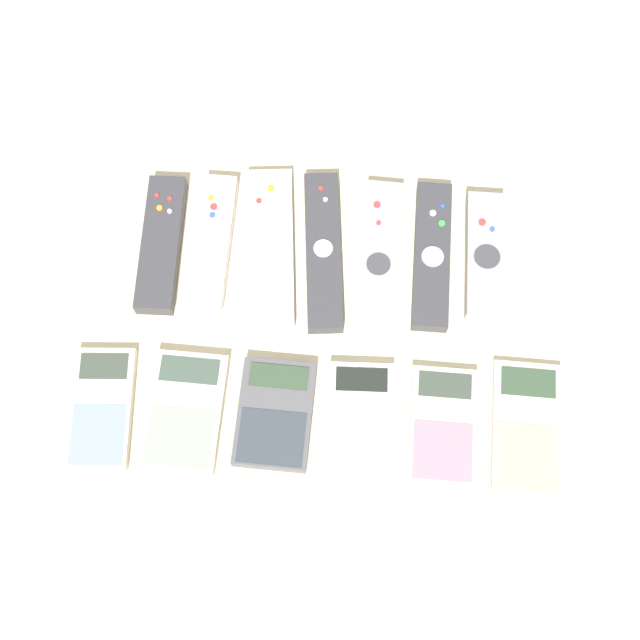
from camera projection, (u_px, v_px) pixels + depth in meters
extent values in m
plane|color=beige|center=(319.00, 346.00, 1.07)|extent=(3.00, 3.00, 0.00)
cube|color=#333338|center=(161.00, 244.00, 1.10)|extent=(0.05, 0.18, 0.02)
cylinder|color=red|center=(157.00, 195.00, 1.11)|extent=(0.01, 0.01, 0.00)
cylinder|color=red|center=(170.00, 199.00, 1.11)|extent=(0.01, 0.01, 0.00)
cylinder|color=orange|center=(160.00, 208.00, 1.10)|extent=(0.01, 0.01, 0.00)
cylinder|color=silver|center=(170.00, 211.00, 1.10)|extent=(0.01, 0.01, 0.00)
cube|color=white|center=(213.00, 243.00, 1.10)|extent=(0.05, 0.18, 0.02)
cylinder|color=#99999E|center=(212.00, 240.00, 1.09)|extent=(0.02, 0.02, 0.00)
cylinder|color=orange|center=(211.00, 198.00, 1.11)|extent=(0.01, 0.01, 0.00)
cylinder|color=blue|center=(212.00, 215.00, 1.10)|extent=(0.01, 0.01, 0.00)
cylinder|color=red|center=(214.00, 207.00, 1.10)|extent=(0.01, 0.01, 0.00)
cylinder|color=silver|center=(211.00, 184.00, 1.11)|extent=(0.01, 0.01, 0.00)
cube|color=#B7B7BC|center=(270.00, 248.00, 1.10)|extent=(0.07, 0.21, 0.02)
cylinder|color=orange|center=(271.00, 188.00, 1.12)|extent=(0.01, 0.01, 0.00)
cylinder|color=red|center=(259.00, 201.00, 1.11)|extent=(0.01, 0.01, 0.00)
cube|color=#333338|center=(327.00, 252.00, 1.10)|extent=(0.06, 0.21, 0.02)
cylinder|color=silver|center=(327.00, 248.00, 1.09)|extent=(0.02, 0.02, 0.00)
cylinder|color=silver|center=(323.00, 199.00, 1.11)|extent=(0.01, 0.01, 0.00)
cylinder|color=red|center=(321.00, 188.00, 1.11)|extent=(0.01, 0.01, 0.00)
cube|color=gray|center=(379.00, 254.00, 1.10)|extent=(0.06, 0.20, 0.02)
cylinder|color=#38383D|center=(378.00, 264.00, 1.08)|extent=(0.03, 0.03, 0.00)
cylinder|color=red|center=(379.00, 223.00, 1.10)|extent=(0.01, 0.01, 0.00)
cylinder|color=red|center=(377.00, 205.00, 1.11)|extent=(0.01, 0.01, 0.00)
cylinder|color=silver|center=(379.00, 192.00, 1.11)|extent=(0.01, 0.01, 0.00)
cube|color=#333338|center=(432.00, 256.00, 1.10)|extent=(0.05, 0.19, 0.02)
cylinder|color=#99999E|center=(433.00, 257.00, 1.08)|extent=(0.03, 0.03, 0.00)
cylinder|color=blue|center=(442.00, 206.00, 1.11)|extent=(0.01, 0.01, 0.00)
cylinder|color=silver|center=(433.00, 213.00, 1.10)|extent=(0.01, 0.01, 0.00)
cylinder|color=green|center=(442.00, 223.00, 1.10)|extent=(0.01, 0.01, 0.00)
cube|color=gray|center=(485.00, 255.00, 1.09)|extent=(0.05, 0.16, 0.02)
cylinder|color=#38383D|center=(487.00, 257.00, 1.08)|extent=(0.03, 0.03, 0.00)
cylinder|color=red|center=(482.00, 222.00, 1.10)|extent=(0.01, 0.01, 0.00)
cylinder|color=blue|center=(492.00, 229.00, 1.09)|extent=(0.01, 0.01, 0.00)
cube|color=beige|center=(102.00, 408.00, 1.03)|extent=(0.07, 0.14, 0.01)
cube|color=#333D33|center=(104.00, 366.00, 1.04)|extent=(0.06, 0.03, 0.00)
cube|color=gray|center=(97.00, 434.00, 1.01)|extent=(0.06, 0.07, 0.00)
cube|color=beige|center=(185.00, 412.00, 1.03)|extent=(0.09, 0.14, 0.02)
cube|color=#38473D|center=(189.00, 370.00, 1.04)|extent=(0.07, 0.03, 0.00)
cube|color=gray|center=(179.00, 437.00, 1.01)|extent=(0.08, 0.07, 0.00)
cube|color=#4C4C51|center=(275.00, 414.00, 1.03)|extent=(0.09, 0.13, 0.02)
cube|color=#2D422D|center=(279.00, 376.00, 1.03)|extent=(0.07, 0.03, 0.00)
cube|color=#303740|center=(271.00, 437.00, 1.01)|extent=(0.08, 0.07, 0.00)
cube|color=silver|center=(361.00, 418.00, 1.03)|extent=(0.08, 0.13, 0.02)
cube|color=black|center=(362.00, 379.00, 1.03)|extent=(0.06, 0.03, 0.00)
cube|color=#AC9E8E|center=(360.00, 442.00, 1.01)|extent=(0.07, 0.07, 0.00)
cube|color=beige|center=(443.00, 425.00, 1.03)|extent=(0.08, 0.14, 0.01)
cube|color=#333D33|center=(445.00, 385.00, 1.03)|extent=(0.06, 0.03, 0.00)
cube|color=gray|center=(443.00, 451.00, 1.01)|extent=(0.07, 0.07, 0.00)
cube|color=beige|center=(527.00, 427.00, 1.03)|extent=(0.09, 0.16, 0.01)
cube|color=#2D422D|center=(528.00, 382.00, 1.04)|extent=(0.07, 0.04, 0.00)
cube|color=gray|center=(528.00, 457.00, 1.01)|extent=(0.07, 0.08, 0.00)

